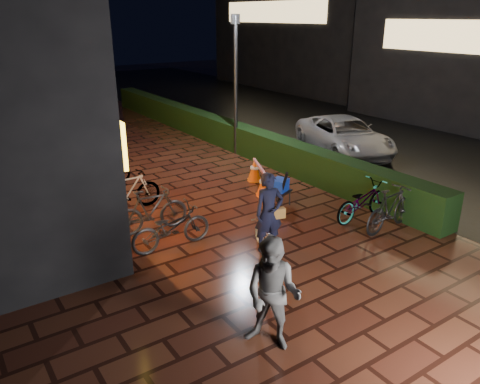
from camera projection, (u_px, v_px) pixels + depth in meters
ground at (286, 239)px, 10.78m from camera, size 80.00×80.00×0.00m
asphalt_road at (377, 139)px, 19.37m from camera, size 11.00×60.00×0.01m
hedge at (222, 132)px, 18.52m from camera, size 0.70×20.00×1.00m
bystander_person at (273, 294)px, 7.01m from camera, size 1.07×1.13×1.84m
van at (344, 135)px, 17.31m from camera, size 3.41×5.08×1.29m
lamp_post_hedge at (236, 80)px, 16.43m from camera, size 0.45×0.25×4.87m
lamp_post_sf at (59, 75)px, 15.79m from camera, size 0.50×0.23×5.32m
cyclist at (268, 225)px, 9.89m from camera, size 0.76×1.36×1.84m
traffic_barrier at (259, 177)px, 13.85m from camera, size 1.05×1.71×0.71m
cart_assembly at (280, 187)px, 12.40m from camera, size 0.74×0.80×1.11m
parked_bikes_storefront at (126, 191)px, 12.29m from camera, size 1.89×5.97×1.08m
parked_bikes_hedge at (375, 204)px, 11.40m from camera, size 1.92×1.53×1.08m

